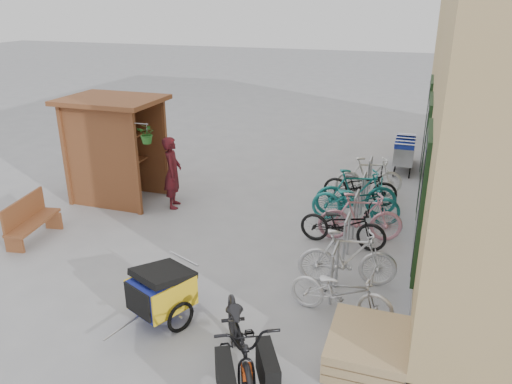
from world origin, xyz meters
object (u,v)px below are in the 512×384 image
(cargo_bike, at_px, (241,342))
(bike_2, at_px, (343,224))
(person_kiosk, at_px, (173,173))
(bike_4, at_px, (356,201))
(child_trailer, at_px, (162,290))
(bike_6, at_px, (360,185))
(bike_3, at_px, (360,217))
(bike_0, at_px, (341,292))
(bike_5, at_px, (356,193))
(kiosk, at_px, (111,135))
(bench, at_px, (30,219))
(bike_7, at_px, (369,177))
(bike_1, at_px, (348,258))
(shopping_carts, at_px, (405,149))
(pallet_stack, at_px, (368,348))

(cargo_bike, distance_m, bike_2, 4.04)
(person_kiosk, distance_m, bike_4, 4.05)
(child_trailer, relative_size, bike_6, 0.89)
(cargo_bike, relative_size, bike_3, 1.34)
(bike_0, xyz_separation_m, bike_5, (-0.31, 3.78, 0.12))
(kiosk, relative_size, person_kiosk, 1.53)
(bike_0, bearing_deg, cargo_bike, 159.18)
(bench, relative_size, cargo_bike, 0.64)
(bike_2, bearing_deg, bike_7, 1.95)
(bench, xyz_separation_m, bike_0, (6.16, -0.60, -0.02))
(bike_0, height_order, bike_6, bike_6)
(child_trailer, height_order, bike_1, bike_1)
(bike_1, bearing_deg, child_trailer, 116.30)
(shopping_carts, height_order, bike_3, bike_3)
(bike_0, bearing_deg, bike_2, 16.68)
(shopping_carts, bearing_deg, bike_4, -100.94)
(kiosk, height_order, bike_2, kiosk)
(bike_7, bearing_deg, pallet_stack, 168.63)
(child_trailer, height_order, bike_7, bike_7)
(kiosk, bearing_deg, cargo_bike, -44.13)
(bike_5, bearing_deg, cargo_bike, 158.02)
(child_trailer, distance_m, bike_5, 5.16)
(shopping_carts, bearing_deg, bike_6, -105.75)
(child_trailer, bearing_deg, bike_7, 93.17)
(shopping_carts, bearing_deg, bike_5, -102.53)
(child_trailer, xyz_separation_m, bike_6, (2.15, 5.45, -0.04))
(bike_7, bearing_deg, bike_3, 164.74)
(bike_0, bearing_deg, bike_7, 10.09)
(bike_2, bearing_deg, pallet_stack, -159.59)
(bike_2, relative_size, bike_4, 0.91)
(cargo_bike, bearing_deg, child_trailer, 124.19)
(cargo_bike, distance_m, bike_4, 5.19)
(bike_0, distance_m, bike_6, 4.55)
(bench, bearing_deg, person_kiosk, 42.05)
(pallet_stack, bearing_deg, kiosk, 148.34)
(cargo_bike, xyz_separation_m, bike_0, (0.94, 1.71, -0.13))
(pallet_stack, height_order, bike_0, bike_0)
(bike_1, bearing_deg, shopping_carts, -15.77)
(pallet_stack, xyz_separation_m, bench, (-6.67, 1.50, 0.23))
(kiosk, xyz_separation_m, bike_1, (5.72, -2.05, -1.07))
(pallet_stack, height_order, shopping_carts, shopping_carts)
(cargo_bike, height_order, bike_5, cargo_bike)
(shopping_carts, distance_m, bike_1, 6.56)
(bike_1, bearing_deg, kiosk, 59.37)
(child_trailer, xyz_separation_m, cargo_bike, (1.53, -0.80, 0.06))
(bike_3, height_order, bike_4, bike_3)
(bike_1, bearing_deg, person_kiosk, 53.03)
(bench, height_order, bike_2, bike_2)
(bike_6, xyz_separation_m, bike_7, (0.14, 0.52, 0.04))
(bike_0, xyz_separation_m, bike_6, (-0.32, 4.54, 0.03))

